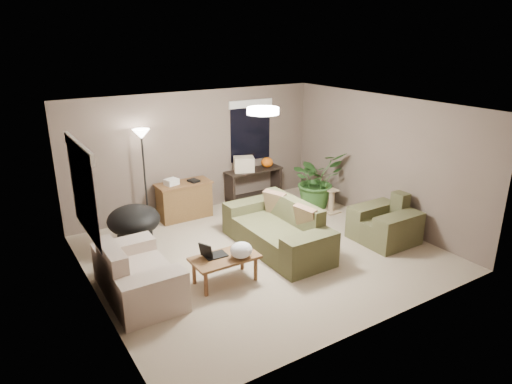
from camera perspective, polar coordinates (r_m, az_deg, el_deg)
room_shell at (r=7.44m, az=0.82°, el=1.02°), size 5.50×5.50×5.50m
main_sofa at (r=7.98m, az=2.82°, el=-5.06°), size 0.95×2.20×0.85m
throw_pillows at (r=7.98m, az=4.36°, el=-2.32°), size 0.37×1.39×0.47m
loveseat at (r=6.81m, az=-14.76°, el=-10.24°), size 0.90×1.60×0.85m
armchair at (r=8.58m, az=15.81°, el=-4.00°), size 0.95×1.00×0.85m
coffee_table at (r=6.92m, az=-3.92°, el=-8.53°), size 1.00×0.55×0.42m
laptop at (r=6.87m, az=-5.59°, el=-7.63°), size 0.41×0.24×0.24m
plastic_bag at (r=6.80m, az=-1.86°, el=-7.27°), size 0.44×0.42×0.24m
desk at (r=9.34m, az=-8.94°, el=-1.01°), size 1.10×0.50×0.75m
desk_papers at (r=9.14m, az=-9.94°, el=1.28°), size 0.71×0.31×0.12m
console_table at (r=10.09m, az=-0.29°, el=1.13°), size 1.30×0.40×0.75m
pumpkin at (r=10.15m, az=1.39°, el=3.72°), size 0.35×0.35×0.22m
cardboard_box at (r=9.83m, az=-1.53°, el=3.50°), size 0.51×0.46×0.32m
papasan_chair at (r=8.13m, az=-14.98°, el=-3.94°), size 1.04×1.04×0.80m
floor_lamp at (r=8.76m, az=-14.03°, el=5.61°), size 0.32×0.32×1.91m
ceiling_fixture at (r=7.16m, az=0.87°, el=10.11°), size 0.50×0.50×0.10m
houseplant at (r=9.85m, az=7.53°, el=0.77°), size 1.11×1.24×0.96m
cat_scratching_post at (r=9.70m, az=9.41°, el=-1.30°), size 0.32×0.32×0.50m
window_left at (r=6.57m, az=-21.07°, el=2.10°), size 0.05×1.56×1.33m
window_back at (r=10.01m, az=-0.67°, el=8.96°), size 1.06×0.05×1.33m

